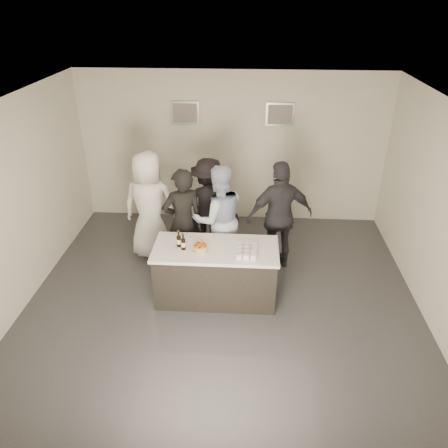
{
  "coord_description": "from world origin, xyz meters",
  "views": [
    {
      "loc": [
        0.37,
        -5.29,
        4.27
      ],
      "look_at": [
        0.0,
        0.5,
        1.15
      ],
      "focal_mm": 35.0,
      "sensor_mm": 36.0,
      "label": 1
    }
  ],
  "objects_px": {
    "cake": "(200,249)",
    "person_main_black": "(183,222)",
    "person_guest_right": "(280,216)",
    "beer_bottle_b": "(183,242)",
    "person_main_blue": "(219,219)",
    "person_guest_back": "(209,204)",
    "beer_bottle_a": "(179,239)",
    "person_guest_left": "(150,206)",
    "bar_counter": "(216,273)"
  },
  "relations": [
    {
      "from": "cake",
      "to": "person_guest_left",
      "type": "height_order",
      "value": "person_guest_left"
    },
    {
      "from": "person_guest_left",
      "to": "person_guest_back",
      "type": "height_order",
      "value": "person_guest_left"
    },
    {
      "from": "person_main_black",
      "to": "person_guest_left",
      "type": "bearing_deg",
      "value": -60.57
    },
    {
      "from": "bar_counter",
      "to": "person_guest_left",
      "type": "bearing_deg",
      "value": 136.15
    },
    {
      "from": "person_main_black",
      "to": "person_guest_back",
      "type": "bearing_deg",
      "value": -136.52
    },
    {
      "from": "bar_counter",
      "to": "person_main_blue",
      "type": "distance_m",
      "value": 0.98
    },
    {
      "from": "bar_counter",
      "to": "cake",
      "type": "height_order",
      "value": "cake"
    },
    {
      "from": "cake",
      "to": "bar_counter",
      "type": "bearing_deg",
      "value": 24.82
    },
    {
      "from": "person_main_blue",
      "to": "person_guest_right",
      "type": "distance_m",
      "value": 1.02
    },
    {
      "from": "person_main_blue",
      "to": "person_guest_back",
      "type": "xyz_separation_m",
      "value": [
        -0.23,
        0.7,
        -0.08
      ]
    },
    {
      "from": "beer_bottle_b",
      "to": "person_main_black",
      "type": "height_order",
      "value": "person_main_black"
    },
    {
      "from": "beer_bottle_a",
      "to": "person_guest_back",
      "type": "bearing_deg",
      "value": 79.12
    },
    {
      "from": "cake",
      "to": "person_guest_right",
      "type": "relative_size",
      "value": 0.11
    },
    {
      "from": "bar_counter",
      "to": "person_main_black",
      "type": "relative_size",
      "value": 1.0
    },
    {
      "from": "person_main_blue",
      "to": "person_guest_back",
      "type": "relative_size",
      "value": 1.09
    },
    {
      "from": "cake",
      "to": "person_guest_back",
      "type": "bearing_deg",
      "value": 91.19
    },
    {
      "from": "beer_bottle_b",
      "to": "person_main_blue",
      "type": "distance_m",
      "value": 1.03
    },
    {
      "from": "person_guest_left",
      "to": "bar_counter",
      "type": "bearing_deg",
      "value": 141.65
    },
    {
      "from": "person_main_blue",
      "to": "person_guest_left",
      "type": "xyz_separation_m",
      "value": [
        -1.23,
        0.34,
        0.03
      ]
    },
    {
      "from": "cake",
      "to": "person_main_black",
      "type": "relative_size",
      "value": 0.11
    },
    {
      "from": "beer_bottle_b",
      "to": "cake",
      "type": "bearing_deg",
      "value": -6.19
    },
    {
      "from": "person_main_black",
      "to": "person_guest_back",
      "type": "xyz_separation_m",
      "value": [
        0.34,
        0.83,
        -0.07
      ]
    },
    {
      "from": "bar_counter",
      "to": "cake",
      "type": "bearing_deg",
      "value": -155.18
    },
    {
      "from": "cake",
      "to": "beer_bottle_a",
      "type": "height_order",
      "value": "beer_bottle_a"
    },
    {
      "from": "person_main_blue",
      "to": "cake",
      "type": "bearing_deg",
      "value": 59.19
    },
    {
      "from": "beer_bottle_a",
      "to": "person_guest_right",
      "type": "distance_m",
      "value": 1.82
    },
    {
      "from": "cake",
      "to": "person_main_black",
      "type": "bearing_deg",
      "value": 114.79
    },
    {
      "from": "beer_bottle_a",
      "to": "person_guest_right",
      "type": "relative_size",
      "value": 0.14
    },
    {
      "from": "person_guest_right",
      "to": "person_guest_back",
      "type": "bearing_deg",
      "value": -40.82
    },
    {
      "from": "cake",
      "to": "person_main_black",
      "type": "height_order",
      "value": "person_main_black"
    },
    {
      "from": "person_main_black",
      "to": "person_main_blue",
      "type": "xyz_separation_m",
      "value": [
        0.57,
        0.14,
        0.01
      ]
    },
    {
      "from": "cake",
      "to": "person_main_blue",
      "type": "xyz_separation_m",
      "value": [
        0.2,
        0.95,
        0.0
      ]
    },
    {
      "from": "beer_bottle_a",
      "to": "beer_bottle_b",
      "type": "bearing_deg",
      "value": -45.09
    },
    {
      "from": "person_guest_right",
      "to": "bar_counter",
      "type": "bearing_deg",
      "value": 28.57
    },
    {
      "from": "person_guest_left",
      "to": "person_guest_right",
      "type": "distance_m",
      "value": 2.25
    },
    {
      "from": "beer_bottle_a",
      "to": "person_guest_back",
      "type": "xyz_separation_m",
      "value": [
        0.3,
        1.54,
        -0.17
      ]
    },
    {
      "from": "beer_bottle_a",
      "to": "person_guest_back",
      "type": "relative_size",
      "value": 0.15
    },
    {
      "from": "person_guest_right",
      "to": "person_guest_back",
      "type": "relative_size",
      "value": 1.11
    },
    {
      "from": "person_main_black",
      "to": "person_guest_back",
      "type": "distance_m",
      "value": 0.9
    },
    {
      "from": "beer_bottle_b",
      "to": "person_main_black",
      "type": "bearing_deg",
      "value": 98.95
    },
    {
      "from": "beer_bottle_b",
      "to": "person_main_black",
      "type": "relative_size",
      "value": 0.14
    },
    {
      "from": "person_main_black",
      "to": "person_guest_right",
      "type": "relative_size",
      "value": 0.97
    },
    {
      "from": "bar_counter",
      "to": "cake",
      "type": "relative_size",
      "value": 8.88
    },
    {
      "from": "person_guest_left",
      "to": "person_guest_back",
      "type": "relative_size",
      "value": 1.12
    },
    {
      "from": "person_main_blue",
      "to": "person_guest_back",
      "type": "height_order",
      "value": "person_main_blue"
    },
    {
      "from": "bar_counter",
      "to": "beer_bottle_b",
      "type": "bearing_deg",
      "value": -171.2
    },
    {
      "from": "cake",
      "to": "beer_bottle_b",
      "type": "bearing_deg",
      "value": 173.81
    },
    {
      "from": "person_guest_back",
      "to": "bar_counter",
      "type": "bearing_deg",
      "value": 112.52
    },
    {
      "from": "person_main_black",
      "to": "person_guest_left",
      "type": "distance_m",
      "value": 0.81
    },
    {
      "from": "beer_bottle_a",
      "to": "person_main_blue",
      "type": "distance_m",
      "value": 1.0
    }
  ]
}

